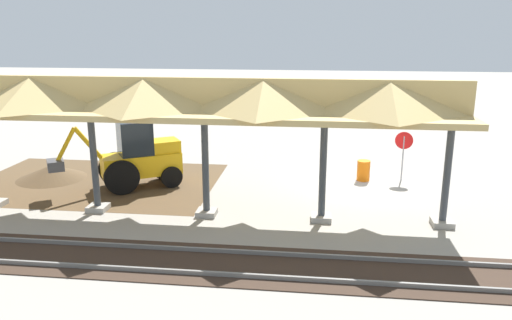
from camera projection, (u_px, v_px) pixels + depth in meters
name	position (u px, v px, depth m)	size (l,w,h in m)	color
ground_plane	(363.00, 187.00, 21.08)	(120.00, 120.00, 0.00)	gray
dirt_work_zone	(96.00, 182.00, 21.70)	(10.40, 7.00, 0.01)	brown
platform_canopy	(89.00, 97.00, 17.29)	(25.66, 3.20, 4.90)	#9E998E
rail_tracks	(387.00, 273.00, 13.60)	(60.00, 2.58, 0.15)	slate
stop_sign	(404.00, 146.00, 21.60)	(0.75, 0.16, 2.17)	gray
backhoe	(137.00, 158.00, 20.78)	(5.02, 3.76, 2.82)	#EAB214
dirt_mound	(52.00, 178.00, 22.24)	(6.05, 6.05, 1.23)	brown
traffic_barrel	(363.00, 171.00, 21.85)	(0.56, 0.56, 0.90)	orange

